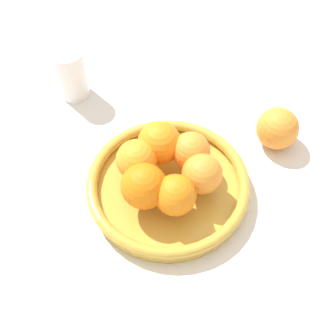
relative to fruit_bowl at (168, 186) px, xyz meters
name	(u,v)px	position (x,y,z in m)	size (l,w,h in m)	color
ground_plane	(168,192)	(0.00, 0.00, -0.02)	(4.00, 4.00, 0.00)	silver
fruit_bowl	(168,186)	(0.00, 0.00, 0.00)	(0.29, 0.29, 0.04)	gold
orange_pile	(166,167)	(0.00, 0.00, 0.06)	(0.18, 0.18, 0.08)	orange
stray_orange	(277,128)	(0.02, 0.24, 0.02)	(0.08, 0.08, 0.08)	orange
drinking_glass	(71,74)	(-0.32, -0.03, 0.04)	(0.06, 0.06, 0.11)	white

